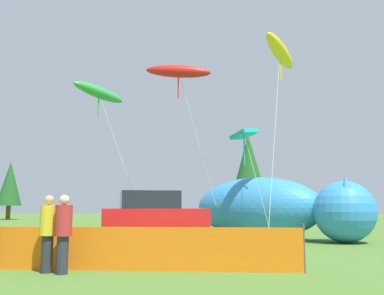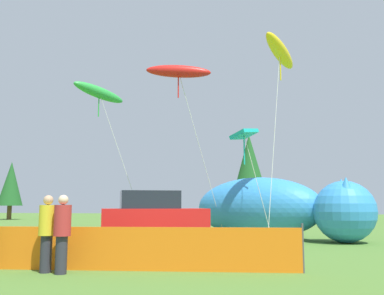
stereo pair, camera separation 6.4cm
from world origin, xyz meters
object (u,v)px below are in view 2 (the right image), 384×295
Objects in this scene: folding_chair at (239,242)px; spectator_in_blue_shirt at (47,230)px; spectator_in_white_shirt at (62,230)px; kite_green_fish at (99,93)px; inflatable_cat at (274,210)px; kite_teal_diamond at (244,136)px; parked_car at (154,218)px; kite_red_lizard at (178,72)px; kite_yellow_hero at (280,52)px.

spectator_in_blue_shirt is at bearing -123.36° from folding_chair.
kite_green_fish is (-4.00, 11.21, 6.47)m from spectator_in_white_shirt.
inflatable_cat is (1.05, 8.08, 0.81)m from folding_chair.
inflatable_cat is at bearing 105.16° from folding_chair.
kite_teal_diamond is (-0.14, 5.42, 3.99)m from folding_chair.
parked_car is 6.16m from inflatable_cat.
kite_red_lizard is at bearing -16.39° from kite_green_fish.
spectator_in_white_shirt is 0.22× the size of kite_red_lizard.
kite_yellow_hero is 1.84× the size of kite_teal_diamond.
kite_teal_diamond is at bearing 65.98° from spectator_in_white_shirt.
folding_chair is 0.11× the size of kite_red_lizard.
inflatable_cat is at bearing 63.77° from spectator_in_blue_shirt.
inflatable_cat is at bearing -0.21° from kite_green_fish.
inflatable_cat is 8.03m from kite_red_lizard.
kite_green_fish is at bearing -154.75° from inflatable_cat.
folding_chair is at bearing 34.06° from spectator_in_blue_shirt.
kite_yellow_hero is at bearing -55.35° from inflatable_cat.
spectator_in_white_shirt is at bearing -93.53° from kite_red_lizard.
kite_teal_diamond reaches higher than folding_chair.
kite_yellow_hero is (0.40, -2.47, 6.86)m from inflatable_cat.
kite_teal_diamond reaches higher than parked_car.
inflatable_cat reaches higher than folding_chair.
inflatable_cat is 7.30m from kite_yellow_hero.
parked_car is 7.34m from kite_red_lizard.
kite_teal_diamond is at bearing -19.09° from kite_green_fish.
spectator_in_blue_shirt is 0.38× the size of kite_teal_diamond.
spectator_in_white_shirt reaches higher than spectator_in_blue_shirt.
kite_green_fish is (-9.38, 2.50, -0.72)m from kite_yellow_hero.
inflatable_cat is 12.24m from spectator_in_white_shirt.
spectator_in_white_shirt is 13.55m from kite_green_fish.
folding_chair is at bearing 38.23° from spectator_in_white_shirt.
kite_red_lizard is at bearing 57.01° from parked_car.
inflatable_cat is 1.08× the size of kite_green_fish.
kite_green_fish is 4.82m from kite_red_lizard.
spectator_in_blue_shirt is 10.04m from kite_teal_diamond.
kite_red_lizard is at bearing -137.72° from inflatable_cat.
parked_car is 8.95m from kite_yellow_hero.
spectator_in_white_shirt is (-4.98, -11.18, -0.34)m from inflatable_cat.
spectator_in_white_shirt is at bearing -88.56° from inflatable_cat.
spectator_in_white_shirt is 0.21× the size of kite_yellow_hero.
kite_green_fish is 1.67× the size of kite_teal_diamond.
spectator_in_white_shirt is at bearing -70.37° from kite_green_fish.
kite_teal_diamond reaches higher than spectator_in_blue_shirt.
parked_car reaches higher than folding_chair.
kite_yellow_hero is at bearing 58.28° from spectator_in_white_shirt.
parked_car is 0.52× the size of inflatable_cat.
spectator_in_blue_shirt is at bearing -124.25° from kite_yellow_hero.
spectator_in_white_shirt is 0.23× the size of kite_green_fish.
spectator_in_white_shirt is (0.46, -0.13, 0.00)m from spectator_in_blue_shirt.
kite_yellow_hero reaches higher than kite_red_lizard.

